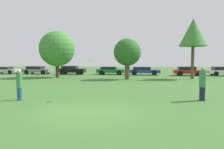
{
  "coord_description": "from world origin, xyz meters",
  "views": [
    {
      "loc": [
        2.26,
        -8.95,
        2.2
      ],
      "look_at": [
        0.64,
        3.35,
        1.36
      ],
      "focal_mm": 35.05,
      "sensor_mm": 36.0,
      "label": 1
    }
  ],
  "objects": [
    {
      "name": "parked_car_red",
      "position": [
        8.82,
        22.65,
        0.67
      ],
      "size": [
        4.13,
        2.1,
        1.26
      ],
      "rotation": [
        0.0,
        0.0,
        -0.01
      ],
      "color": "red",
      "rests_on": "ground"
    },
    {
      "name": "parked_car_white",
      "position": [
        13.64,
        22.78,
        0.67
      ],
      "size": [
        4.52,
        2.01,
        1.26
      ],
      "rotation": [
        0.0,
        0.0,
        -0.01
      ],
      "color": "silver",
      "rests_on": "ground"
    },
    {
      "name": "tree_2",
      "position": [
        8.16,
        17.14,
        5.28
      ],
      "size": [
        3.17,
        3.17,
        6.91
      ],
      "color": "brown",
      "rests_on": "ground"
    },
    {
      "name": "ground_plane",
      "position": [
        0.0,
        0.0,
        0.0
      ],
      "size": [
        120.0,
        120.0,
        0.0
      ],
      "primitive_type": "plane",
      "color": "#3D6B2D"
    },
    {
      "name": "parked_car_black",
      "position": [
        -8.14,
        22.97,
        0.68
      ],
      "size": [
        4.08,
        1.9,
        1.29
      ],
      "rotation": [
        0.0,
        0.0,
        -0.01
      ],
      "color": "black",
      "rests_on": "ground"
    },
    {
      "name": "parked_car_grey",
      "position": [
        -13.74,
        23.1,
        0.65
      ],
      "size": [
        4.31,
        2.05,
        1.21
      ],
      "rotation": [
        0.0,
        0.0,
        -0.01
      ],
      "color": "slate",
      "rests_on": "ground"
    },
    {
      "name": "parked_car_green",
      "position": [
        -2.24,
        23.37,
        0.64
      ],
      "size": [
        4.15,
        2.09,
        1.18
      ],
      "rotation": [
        0.0,
        0.0,
        -0.01
      ],
      "color": "#196633",
      "rests_on": "ground"
    },
    {
      "name": "person_thrower",
      "position": [
        -4.28,
        2.09,
        0.86
      ],
      "size": [
        0.3,
        0.3,
        1.67
      ],
      "rotation": [
        0.0,
        0.0,
        0.12
      ],
      "color": "navy",
      "rests_on": "ground"
    },
    {
      "name": "tree_0",
      "position": [
        -8.06,
        17.17,
        3.55
      ],
      "size": [
        4.4,
        4.4,
        5.76
      ],
      "color": "#473323",
      "rests_on": "ground"
    },
    {
      "name": "tree_1",
      "position": [
        0.75,
        15.6,
        3.01
      ],
      "size": [
        3.07,
        3.07,
        4.59
      ],
      "color": "brown",
      "rests_on": "ground"
    },
    {
      "name": "person_catcher",
      "position": [
        5.56,
        3.25,
        0.92
      ],
      "size": [
        0.36,
        0.36,
        1.83
      ],
      "rotation": [
        0.0,
        0.0,
        -3.02
      ],
      "color": "#191E33",
      "rests_on": "ground"
    },
    {
      "name": "parked_car_blue",
      "position": [
        2.67,
        23.17,
        0.65
      ],
      "size": [
        4.54,
        1.93,
        1.18
      ],
      "rotation": [
        0.0,
        0.0,
        -0.01
      ],
      "color": "#1E389E",
      "rests_on": "ground"
    },
    {
      "name": "frisbee",
      "position": [
        -0.44,
        2.7,
        2.16
      ],
      "size": [
        0.23,
        0.23,
        0.07
      ],
      "color": "orange"
    },
    {
      "name": "parked_car_silver",
      "position": [
        -19.06,
        23.1,
        0.59
      ],
      "size": [
        4.23,
        1.99,
        1.08
      ],
      "rotation": [
        0.0,
        0.0,
        -0.01
      ],
      "color": "#B2B2B7",
      "rests_on": "ground"
    }
  ]
}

